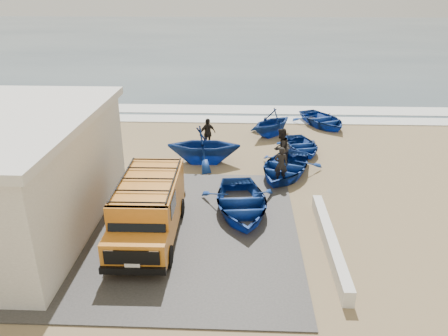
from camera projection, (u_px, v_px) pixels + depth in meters
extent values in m
plane|color=#937B55|center=(194.00, 205.00, 18.06)|extent=(160.00, 160.00, 0.00)
cube|color=#413F3C|center=(136.00, 229.00, 16.29)|extent=(12.00, 10.00, 0.05)
cube|color=#385166|center=(231.00, 38.00, 69.42)|extent=(180.00, 88.00, 0.01)
cube|color=white|center=(213.00, 119.00, 29.05)|extent=(180.00, 1.60, 0.06)
cube|color=white|center=(215.00, 109.00, 31.35)|extent=(180.00, 2.20, 0.04)
cube|color=black|center=(99.00, 149.00, 16.70)|extent=(0.08, 0.70, 0.90)
cube|color=silver|center=(330.00, 242.00, 15.01)|extent=(0.35, 6.00, 0.55)
cube|color=orange|center=(150.00, 202.00, 15.67)|extent=(2.03, 4.11, 1.73)
cube|color=orange|center=(136.00, 251.00, 13.51)|extent=(2.00, 0.96, 0.94)
cube|color=black|center=(137.00, 219.00, 13.63)|extent=(1.84, 0.37, 0.75)
cube|color=black|center=(132.00, 258.00, 13.02)|extent=(1.69, 0.10, 0.47)
cube|color=black|center=(133.00, 271.00, 13.17)|extent=(2.03, 0.17, 0.23)
cube|color=black|center=(148.00, 179.00, 15.24)|extent=(1.93, 3.79, 0.06)
cylinder|color=black|center=(111.00, 255.00, 14.11)|extent=(0.24, 0.74, 0.73)
cylinder|color=black|center=(133.00, 207.00, 17.09)|extent=(0.24, 0.74, 0.73)
cylinder|color=black|center=(168.00, 256.00, 14.06)|extent=(0.24, 0.74, 0.73)
cylinder|color=black|center=(181.00, 208.00, 17.04)|extent=(0.24, 0.74, 0.73)
imported|color=navy|center=(241.00, 203.00, 17.27)|extent=(3.55, 4.64, 0.90)
imported|color=navy|center=(284.00, 167.00, 20.62)|extent=(4.35, 5.03, 0.87)
imported|color=navy|center=(204.00, 145.00, 21.84)|extent=(3.69, 3.20, 1.92)
imported|color=navy|center=(302.00, 146.00, 23.54)|extent=(2.90, 3.61, 0.67)
imported|color=navy|center=(272.00, 122.00, 25.77)|extent=(4.11, 4.13, 1.65)
imported|color=navy|center=(323.00, 120.00, 27.67)|extent=(4.24, 4.79, 0.82)
imported|color=black|center=(281.00, 165.00, 19.79)|extent=(0.63, 0.43, 1.70)
imported|color=black|center=(281.00, 148.00, 21.37)|extent=(1.20, 1.22, 1.98)
imported|color=black|center=(208.00, 133.00, 23.83)|extent=(1.05, 0.92, 1.70)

